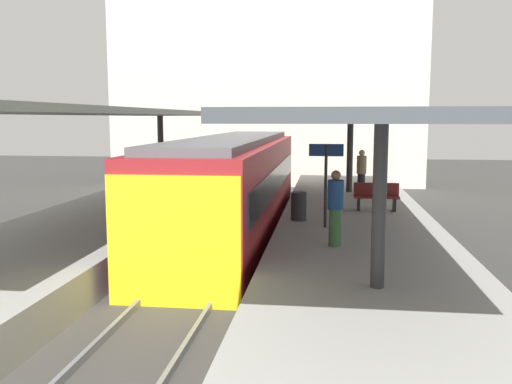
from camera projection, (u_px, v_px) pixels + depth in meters
ground_plane at (216, 263)px, 15.01m from camera, size 80.00×80.00×0.00m
platform_left at (81, 241)px, 15.42m from camera, size 4.40×28.00×1.00m
platform_right at (360, 249)px, 14.47m from camera, size 4.40×28.00×1.00m
track_ballast at (216, 260)px, 15.00m from camera, size 3.20×28.00×0.20m
rail_near_side at (190, 253)px, 15.07m from camera, size 0.08×28.00×0.14m
rail_far_side at (242, 254)px, 14.89m from camera, size 0.08×28.00×0.14m
commuter_train at (234, 186)px, 17.76m from camera, size 2.78×14.33×3.10m
canopy_left at (97, 113)px, 16.34m from camera, size 4.18×21.00×3.14m
canopy_right at (360, 118)px, 15.41m from camera, size 4.18×21.00×2.99m
platform_bench at (376, 196)px, 17.48m from camera, size 1.40×0.41×0.86m
platform_sign at (326, 166)px, 14.64m from camera, size 0.90×0.08×2.21m
litter_bin at (299, 206)px, 15.82m from camera, size 0.44×0.44×0.80m
passenger_near_bench at (335, 207)px, 12.57m from camera, size 0.36×0.36×1.72m
passenger_mid_platform at (361, 172)px, 20.85m from camera, size 0.36×0.36×1.71m
station_building_backdrop at (269, 91)px, 34.04m from camera, size 18.00×6.00×11.00m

